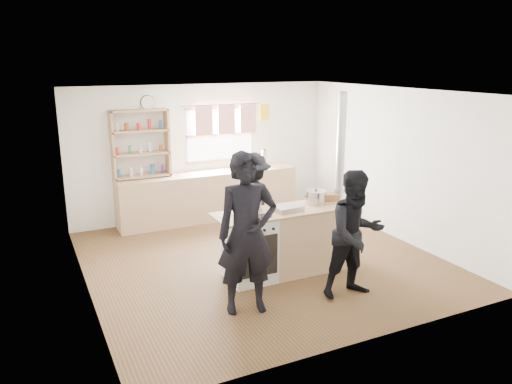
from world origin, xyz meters
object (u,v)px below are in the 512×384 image
skillet_greens (250,218)px  flue_heater (338,219)px  person_far (252,203)px  thermos (264,159)px  stockpot_counter (316,197)px  roast_tray (288,208)px  person_near_right (356,234)px  bread_board (331,199)px  stockpot_stove (254,207)px  cooking_island (288,241)px  person_near_left (247,234)px

skillet_greens → flue_heater: (1.56, 0.27, -0.31)m
flue_heater → person_far: size_ratio=1.59×
thermos → stockpot_counter: bearing=-100.9°
flue_heater → person_far: 1.33m
roast_tray → stockpot_counter: bearing=15.7°
stockpot_counter → person_near_right: 1.09m
flue_heater → bread_board: bearing=-168.5°
stockpot_counter → stockpot_stove: bearing=179.1°
bread_board → person_far: (-0.86, 0.89, -0.19)m
stockpot_stove → skillet_greens: bearing=-123.5°
person_near_right → person_far: (-0.54, 1.91, -0.03)m
stockpot_counter → bread_board: (0.24, -0.05, -0.04)m
cooking_island → stockpot_counter: size_ratio=6.87×
thermos → stockpot_stove: bearing=-119.1°
stockpot_counter → bread_board: stockpot_counter is taller
skillet_greens → roast_tray: size_ratio=0.99×
thermos → person_far: size_ratio=0.21×
stockpot_stove → bread_board: stockpot_stove is taller
cooking_island → person_far: person_far is taller
skillet_greens → bread_board: size_ratio=1.19×
stockpot_stove → person_near_left: person_near_left is taller
cooking_island → stockpot_stove: bearing=169.1°
bread_board → person_near_left: bearing=-155.0°
bread_board → person_near_right: size_ratio=0.20×
bread_board → flue_heater: (0.15, 0.03, -0.33)m
thermos → flue_heater: (-0.13, -2.71, -0.42)m
person_near_left → stockpot_stove: bearing=71.9°
bread_board → person_far: 1.25m
person_far → person_near_left: bearing=41.1°
roast_tray → bread_board: (0.78, 0.10, 0.01)m
cooking_island → bread_board: (0.73, 0.03, 0.51)m
stockpot_stove → bread_board: bearing=-3.0°
thermos → person_near_right: bearing=-99.0°
stockpot_counter → person_far: (-0.62, 0.84, -0.24)m
stockpot_counter → flue_heater: size_ratio=0.11×
stockpot_stove → person_far: size_ratio=0.13×
thermos → skillet_greens: thermos is taller
stockpot_counter → person_near_right: (-0.08, -1.07, -0.21)m
cooking_island → flue_heater: flue_heater is taller
skillet_greens → stockpot_stove: 0.37m
thermos → roast_tray: bearing=-110.4°
stockpot_counter → flue_heater: flue_heater is taller
bread_board → person_near_left: size_ratio=0.17×
skillet_greens → roast_tray: (0.64, 0.14, 0.01)m
stockpot_counter → person_far: person_far is taller
flue_heater → person_near_right: (-0.47, -1.05, 0.17)m
stockpot_counter → flue_heater: (0.39, -0.02, -0.37)m
bread_board → flue_heater: size_ratio=0.13×
thermos → roast_tray: thermos is taller
stockpot_counter → roast_tray: bearing=-164.3°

